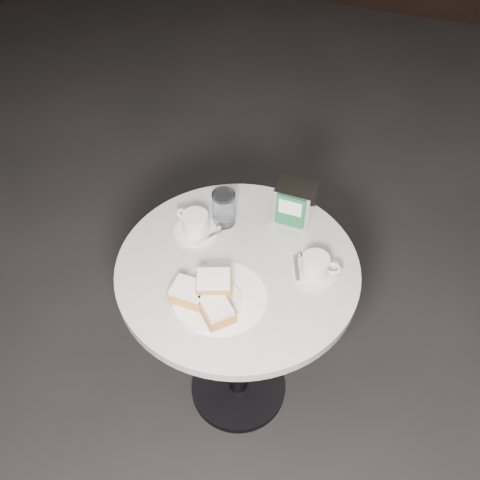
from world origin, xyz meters
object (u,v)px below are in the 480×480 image
beignet_plate (207,297)px  water_glass_right (290,199)px  coffee_cup_right (315,267)px  cafe_table (238,306)px  coffee_cup_left (195,224)px  water_glass_left (224,208)px  napkin_dispenser (294,203)px

beignet_plate → water_glass_right: water_glass_right is taller
coffee_cup_right → water_glass_right: water_glass_right is taller
cafe_table → coffee_cup_left: coffee_cup_left is taller
cafe_table → water_glass_left: size_ratio=6.53×
coffee_cup_left → coffee_cup_right: bearing=12.7°
cafe_table → napkin_dispenser: napkin_dispenser is taller
water_glass_left → beignet_plate: bearing=-77.6°
beignet_plate → water_glass_left: 0.32m
beignet_plate → coffee_cup_right: 0.32m
coffee_cup_right → napkin_dispenser: size_ratio=1.11×
cafe_table → coffee_cup_left: 0.29m
cafe_table → water_glass_right: (0.08, 0.26, 0.25)m
water_glass_left → coffee_cup_right: bearing=-19.3°
coffee_cup_left → water_glass_left: bearing=65.2°
beignet_plate → coffee_cup_right: size_ratio=1.62×
coffee_cup_right → water_glass_right: 0.26m
beignet_plate → coffee_cup_left: size_ratio=1.37×
water_glass_left → napkin_dispenser: (0.20, 0.08, 0.01)m
cafe_table → beignet_plate: 0.28m
cafe_table → napkin_dispenser: 0.37m
beignet_plate → water_glass_left: water_glass_left is taller
cafe_table → water_glass_left: (-0.10, 0.15, 0.25)m
water_glass_right → napkin_dispenser: bearing=-51.1°
water_glass_right → napkin_dispenser: (0.02, -0.02, 0.01)m
water_glass_left → napkin_dispenser: size_ratio=0.87×
coffee_cup_left → water_glass_left: water_glass_left is taller
beignet_plate → water_glass_right: size_ratio=2.03×
water_glass_right → napkin_dispenser: size_ratio=0.89×
coffee_cup_right → cafe_table: bearing=-174.8°
beignet_plate → coffee_cup_left: (-0.13, 0.24, -0.00)m
water_glass_right → cafe_table: bearing=-106.8°
cafe_table → beignet_plate: beignet_plate is taller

